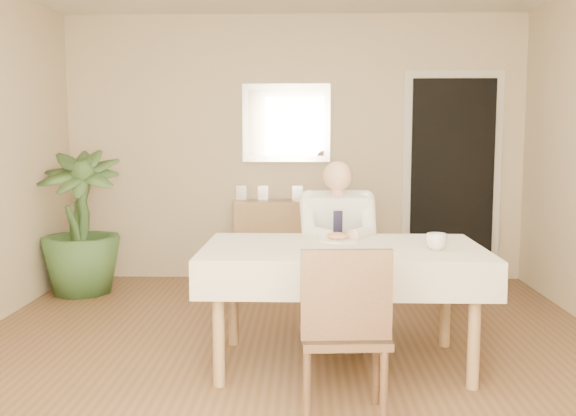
{
  "coord_description": "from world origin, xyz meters",
  "views": [
    {
      "loc": [
        0.12,
        -3.86,
        1.43
      ],
      "look_at": [
        0.0,
        0.35,
        0.95
      ],
      "focal_mm": 40.0,
      "sensor_mm": 36.0,
      "label": 1
    }
  ],
  "objects_px": {
    "dining_table": "(343,259)",
    "chair_far": "(336,259)",
    "potted_palm": "(80,222)",
    "sideboard": "(286,241)",
    "chair_near": "(345,326)",
    "seated_man": "(338,240)",
    "coffee_mug": "(436,242)"
  },
  "relations": [
    {
      "from": "chair_far",
      "to": "seated_man",
      "type": "height_order",
      "value": "seated_man"
    },
    {
      "from": "dining_table",
      "to": "seated_man",
      "type": "bearing_deg",
      "value": 90.25
    },
    {
      "from": "dining_table",
      "to": "chair_near",
      "type": "xyz_separation_m",
      "value": [
        -0.04,
        -0.86,
        -0.16
      ]
    },
    {
      "from": "chair_near",
      "to": "coffee_mug",
      "type": "height_order",
      "value": "chair_near"
    },
    {
      "from": "chair_far",
      "to": "chair_near",
      "type": "height_order",
      "value": "chair_near"
    },
    {
      "from": "chair_far",
      "to": "sideboard",
      "type": "relative_size",
      "value": 0.89
    },
    {
      "from": "chair_near",
      "to": "dining_table",
      "type": "bearing_deg",
      "value": 83.81
    },
    {
      "from": "dining_table",
      "to": "chair_far",
      "type": "xyz_separation_m",
      "value": [
        -0.0,
        0.88,
        -0.17
      ]
    },
    {
      "from": "chair_far",
      "to": "coffee_mug",
      "type": "distance_m",
      "value": 1.18
    },
    {
      "from": "sideboard",
      "to": "dining_table",
      "type": "bearing_deg",
      "value": -84.87
    },
    {
      "from": "seated_man",
      "to": "sideboard",
      "type": "distance_m",
      "value": 1.77
    },
    {
      "from": "coffee_mug",
      "to": "sideboard",
      "type": "relative_size",
      "value": 0.13
    },
    {
      "from": "dining_table",
      "to": "potted_palm",
      "type": "height_order",
      "value": "potted_palm"
    },
    {
      "from": "dining_table",
      "to": "chair_near",
      "type": "bearing_deg",
      "value": -92.22
    },
    {
      "from": "coffee_mug",
      "to": "potted_palm",
      "type": "height_order",
      "value": "potted_palm"
    },
    {
      "from": "chair_near",
      "to": "potted_palm",
      "type": "xyz_separation_m",
      "value": [
        -2.23,
        2.64,
        0.14
      ]
    },
    {
      "from": "chair_far",
      "to": "chair_near",
      "type": "bearing_deg",
      "value": -97.91
    },
    {
      "from": "chair_far",
      "to": "sideboard",
      "type": "bearing_deg",
      "value": 100.03
    },
    {
      "from": "chair_far",
      "to": "coffee_mug",
      "type": "height_order",
      "value": "chair_far"
    },
    {
      "from": "coffee_mug",
      "to": "chair_far",
      "type": "bearing_deg",
      "value": 118.45
    },
    {
      "from": "coffee_mug",
      "to": "potted_palm",
      "type": "distance_m",
      "value": 3.4
    },
    {
      "from": "seated_man",
      "to": "potted_palm",
      "type": "xyz_separation_m",
      "value": [
        -2.26,
        1.18,
        -0.04
      ]
    },
    {
      "from": "potted_palm",
      "to": "chair_near",
      "type": "bearing_deg",
      "value": -49.82
    },
    {
      "from": "potted_palm",
      "to": "chair_far",
      "type": "bearing_deg",
      "value": -21.6
    },
    {
      "from": "seated_man",
      "to": "sideboard",
      "type": "xyz_separation_m",
      "value": [
        -0.42,
        1.69,
        -0.29
      ]
    },
    {
      "from": "sideboard",
      "to": "potted_palm",
      "type": "bearing_deg",
      "value": -169.82
    },
    {
      "from": "chair_near",
      "to": "sideboard",
      "type": "xyz_separation_m",
      "value": [
        -0.39,
        3.15,
        -0.11
      ]
    },
    {
      "from": "dining_table",
      "to": "sideboard",
      "type": "height_order",
      "value": "sideboard"
    },
    {
      "from": "seated_man",
      "to": "chair_near",
      "type": "bearing_deg",
      "value": -91.46
    },
    {
      "from": "dining_table",
      "to": "chair_far",
      "type": "bearing_deg",
      "value": 90.25
    },
    {
      "from": "chair_far",
      "to": "seated_man",
      "type": "relative_size",
      "value": 0.72
    },
    {
      "from": "chair_near",
      "to": "seated_man",
      "type": "bearing_deg",
      "value": 84.82
    }
  ]
}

